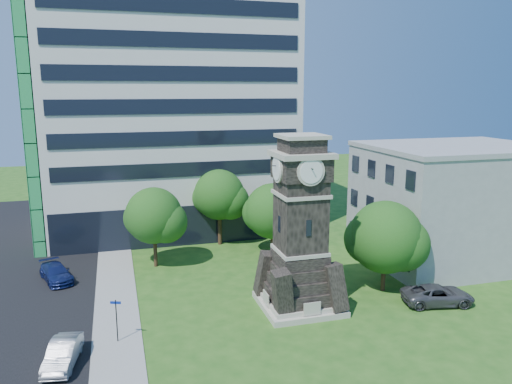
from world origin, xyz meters
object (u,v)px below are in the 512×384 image
object	(u,v)px
car_east_lot	(438,295)
car_street_mid	(63,354)
park_bench	(300,303)
street_sign	(116,316)
clock_tower	(300,235)
car_street_north	(56,273)

from	to	relation	value
car_east_lot	car_street_mid	bearing A→B (deg)	103.63
park_bench	street_sign	world-z (taller)	street_sign
clock_tower	car_street_north	size ratio (longest dim) A/B	2.67
car_east_lot	park_bench	bearing A→B (deg)	90.59
street_sign	clock_tower	bearing A→B (deg)	27.62
car_street_mid	park_bench	size ratio (longest dim) A/B	2.19
car_street_mid	car_street_north	size ratio (longest dim) A/B	0.90
clock_tower	street_sign	world-z (taller)	clock_tower
car_street_north	car_east_lot	bearing A→B (deg)	-43.94
car_street_north	park_bench	bearing A→B (deg)	-51.11
car_street_mid	car_street_north	distance (m)	13.61
car_street_mid	street_sign	world-z (taller)	street_sign
car_street_mid	street_sign	size ratio (longest dim) A/B	1.51
car_street_north	car_east_lot	size ratio (longest dim) A/B	0.90
clock_tower	car_street_north	distance (m)	20.30
car_east_lot	clock_tower	bearing A→B (deg)	87.21
park_bench	car_east_lot	bearing A→B (deg)	-14.74
park_bench	street_sign	bearing A→B (deg)	-179.06
park_bench	street_sign	size ratio (longest dim) A/B	0.69
clock_tower	park_bench	bearing A→B (deg)	-105.71
park_bench	car_street_mid	bearing A→B (deg)	-173.32
car_east_lot	street_sign	xyz separation A→B (m)	(-22.18, 0.66, 1.00)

